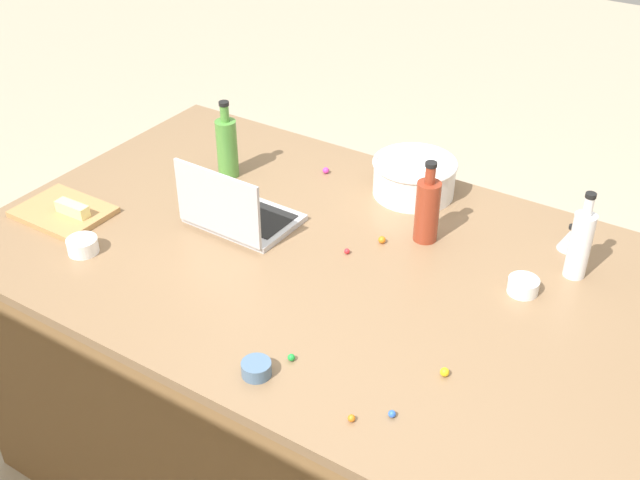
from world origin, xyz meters
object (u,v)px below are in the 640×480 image
Objects in this scene: bottle_soy at (427,209)px; ramekin_medium at (256,369)px; ramekin_wide at (83,246)px; mixing_bowl_large at (414,177)px; bottle_vinegar at (580,243)px; cutting_board at (63,212)px; butter_stick_left at (72,209)px; kitchen_timer at (571,238)px; laptop at (236,213)px; ramekin_small at (523,286)px; bottle_olive at (227,146)px.

bottle_soy is 0.73m from ramekin_medium.
bottle_soy is 0.98m from ramekin_wide.
mixing_bowl_large is 0.59m from bottle_vinegar.
bottle_vinegar reaches higher than mixing_bowl_large.
cutting_board is at bearing -28.17° from ramekin_wide.
butter_stick_left reaches higher than cutting_board.
bottle_vinegar reaches higher than bottle_soy.
laptop is at bearing 25.83° from kitchen_timer.
mixing_bowl_large is 0.52m from kitchen_timer.
ramekin_wide is at bearing 23.96° from ramekin_small.
bottle_vinegar is 1.14m from bottle_olive.
laptop is 0.50m from butter_stick_left.
bottle_vinegar is at bearing -120.83° from ramekin_small.
bottle_soy is (-0.15, 0.22, 0.04)m from mixing_bowl_large.
ramekin_wide is (0.64, 0.80, -0.04)m from mixing_bowl_large.
mixing_bowl_large is 1.05m from butter_stick_left.
mixing_bowl_large is at bearing -55.42° from bottle_soy.
kitchen_timer is at bearing -153.45° from butter_stick_left.
kitchen_timer is (-1.15, -0.76, 0.01)m from ramekin_wide.
laptop is at bearing 25.86° from bottle_soy.
laptop is 0.58m from mixing_bowl_large.
mixing_bowl_large is at bearing -158.73° from bottle_olive.
bottle_soy is at bearing -179.53° from bottle_olive.
cutting_board is 3.54× the size of kitchen_timer.
ramekin_wide is (0.07, 0.58, -0.08)m from bottle_olive.
laptop is 1.26× the size of bottle_soy.
bottle_olive is at bearing -4.57° from ramekin_small.
laptop is 0.44m from ramekin_wide.
ramekin_small is at bearing 147.47° from mixing_bowl_large.
bottle_vinegar reaches higher than laptop.
ramekin_medium is at bearing 57.67° from bottle_vinegar.
ramekin_wide is at bearing 51.57° from mixing_bowl_large.
bottle_soy is 0.41m from kitchen_timer.
bottle_olive reaches higher than mixing_bowl_large.
bottle_vinegar is at bearing -151.81° from ramekin_wide.
bottle_soy is at bearing 25.80° from kitchen_timer.
cutting_board is at bearing 20.86° from bottle_vinegar.
butter_stick_left is 1.46m from kitchen_timer.
kitchen_timer reaches higher than ramekin_small.
bottle_vinegar is 1.02× the size of bottle_soy.
bottle_olive is 0.96× the size of cutting_board.
bottle_vinegar is 3.13× the size of ramekin_small.
ramekin_medium is at bearing 164.33° from butter_stick_left.
butter_stick_left reaches higher than ramekin_small.
butter_stick_left is 1.34× the size of ramekin_small.
ramekin_small is (-1.32, -0.39, 0.01)m from cutting_board.
ramekin_wide is 1.13× the size of kitchen_timer.
ramekin_wide is at bearing 145.19° from butter_stick_left.
bottle_soy is (-0.72, -0.01, -0.00)m from bottle_olive.
mixing_bowl_large is at bearing -15.31° from bottle_vinegar.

